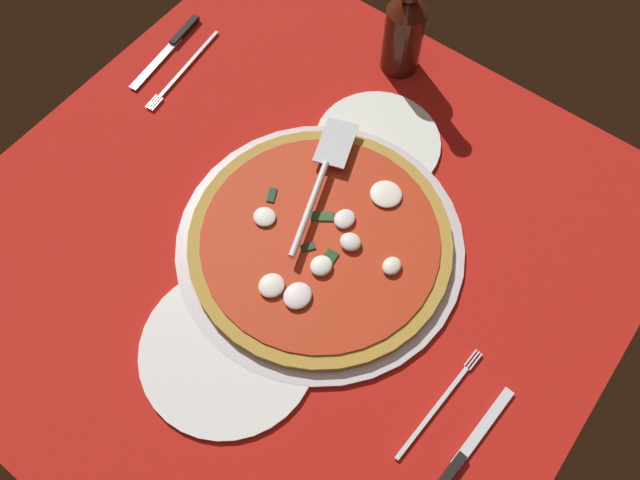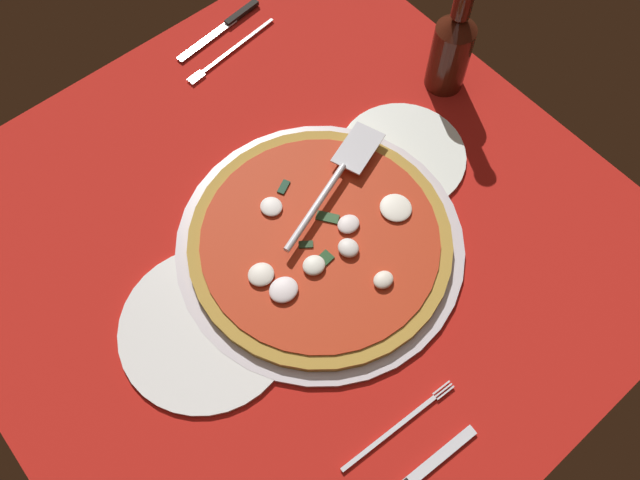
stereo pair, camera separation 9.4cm
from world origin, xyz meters
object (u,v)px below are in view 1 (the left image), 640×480
(place_setting_near, at_px, (178,58))
(beer_bottle, at_px, (404,30))
(pizza_server, at_px, (322,179))
(dinner_plate_left, at_px, (378,143))
(place_setting_far, at_px, (451,430))
(dinner_plate_right, at_px, (229,350))
(pizza, at_px, (320,241))

(place_setting_near, relative_size, beer_bottle, 0.99)
(pizza_server, distance_m, place_setting_near, 0.38)
(dinner_plate_left, bearing_deg, place_setting_far, 46.80)
(dinner_plate_right, xyz_separation_m, beer_bottle, (-0.57, -0.10, 0.08))
(beer_bottle, bearing_deg, place_setting_far, 40.24)
(place_setting_near, bearing_deg, pizza, 64.68)
(pizza, xyz_separation_m, place_setting_far, (0.11, 0.30, -0.02))
(dinner_plate_right, relative_size, place_setting_near, 1.14)
(pizza_server, bearing_deg, place_setting_near, 60.30)
(place_setting_near, bearing_deg, dinner_plate_right, 43.49)
(dinner_plate_left, height_order, pizza, pizza)
(dinner_plate_right, distance_m, place_setting_near, 0.54)
(place_setting_near, xyz_separation_m, beer_bottle, (-0.22, 0.32, 0.08))
(dinner_plate_left, height_order, dinner_plate_right, same)
(dinner_plate_left, relative_size, place_setting_near, 0.94)
(dinner_plate_right, bearing_deg, dinner_plate_left, -175.41)
(place_setting_near, distance_m, beer_bottle, 0.40)
(beer_bottle, bearing_deg, dinner_plate_right, 9.83)
(dinner_plate_right, height_order, beer_bottle, beer_bottle)
(dinner_plate_right, xyz_separation_m, pizza, (-0.21, 0.00, 0.01))
(dinner_plate_right, relative_size, place_setting_far, 1.20)
(place_setting_near, bearing_deg, beer_bottle, 118.18)
(dinner_plate_right, height_order, pizza, pizza)
(pizza, height_order, place_setting_far, pizza)
(pizza_server, relative_size, place_setting_near, 1.14)
(dinner_plate_right, distance_m, beer_bottle, 0.58)
(dinner_plate_left, xyz_separation_m, pizza_server, (0.13, -0.02, 0.04))
(place_setting_far, bearing_deg, place_setting_near, 74.38)
(dinner_plate_right, height_order, place_setting_far, place_setting_far)
(dinner_plate_left, xyz_separation_m, beer_bottle, (-0.16, -0.07, 0.08))
(dinner_plate_left, bearing_deg, pizza, 10.32)
(place_setting_near, height_order, beer_bottle, beer_bottle)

